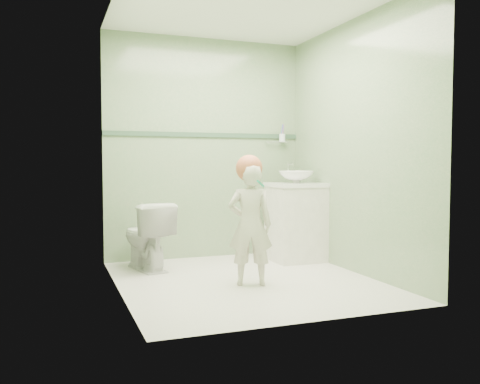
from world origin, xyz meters
name	(u,v)px	position (x,y,z in m)	size (l,w,h in m)	color
ground	(246,281)	(0.00, 0.00, 0.00)	(2.50, 2.50, 0.00)	white
room_shell	(246,145)	(0.00, 0.00, 1.20)	(2.50, 2.54, 2.40)	gray
trim_stripe	(205,135)	(0.00, 1.24, 1.35)	(2.20, 0.02, 0.05)	#36543F
vanity	(296,223)	(0.84, 0.70, 0.40)	(0.52, 0.50, 0.80)	white
counter	(296,185)	(0.84, 0.70, 0.81)	(0.54, 0.52, 0.04)	white
basin	(296,177)	(0.84, 0.70, 0.89)	(0.37, 0.37, 0.13)	white
faucet	(289,169)	(0.84, 0.89, 0.97)	(0.03, 0.13, 0.18)	silver
cup_holder	(282,138)	(0.89, 1.18, 1.33)	(0.26, 0.07, 0.21)	silver
toilet	(146,236)	(-0.74, 0.78, 0.33)	(0.37, 0.65, 0.66)	white
toddler	(250,225)	(-0.02, -0.15, 0.52)	(0.38, 0.25, 1.03)	beige
hair_cap	(249,168)	(-0.02, -0.13, 1.00)	(0.23, 0.23, 0.23)	#C1643E
teal_toothbrush	(260,183)	(0.01, -0.29, 0.88)	(0.11, 0.14, 0.08)	#0E9B6A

